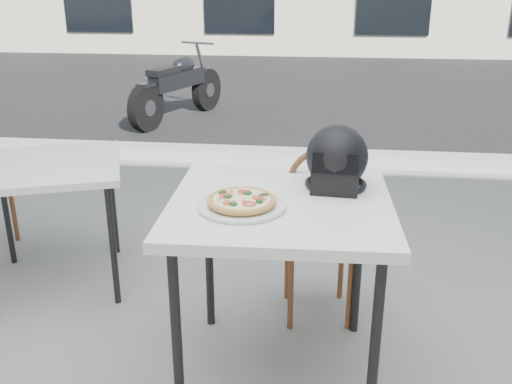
# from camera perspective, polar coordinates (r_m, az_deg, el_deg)

# --- Properties ---
(ground) EXTENTS (80.00, 80.00, 0.00)m
(ground) POSITION_cam_1_polar(r_m,az_deg,el_deg) (2.88, 0.41, -15.26)
(ground) COLOR gray
(ground) RESTS_ON ground
(street_asphalt) EXTENTS (30.00, 8.00, 0.00)m
(street_asphalt) POSITION_cam_1_polar(r_m,az_deg,el_deg) (9.47, 5.20, 10.28)
(street_asphalt) COLOR black
(street_asphalt) RESTS_ON ground
(curb) EXTENTS (30.00, 0.25, 0.12)m
(curb) POSITION_cam_1_polar(r_m,az_deg,el_deg) (5.57, 3.85, 3.57)
(curb) COLOR #A8A69D
(curb) RESTS_ON ground
(cafe_table_main) EXTENTS (0.92, 0.92, 0.85)m
(cafe_table_main) POSITION_cam_1_polar(r_m,az_deg,el_deg) (2.34, 2.46, -2.49)
(cafe_table_main) COLOR white
(cafe_table_main) RESTS_ON ground
(plate) EXTENTS (0.41, 0.41, 0.02)m
(plate) POSITION_cam_1_polar(r_m,az_deg,el_deg) (2.22, -1.44, -1.35)
(plate) COLOR silver
(plate) RESTS_ON cafe_table_main
(pizza) EXTENTS (0.29, 0.29, 0.03)m
(pizza) POSITION_cam_1_polar(r_m,az_deg,el_deg) (2.21, -1.44, -0.81)
(pizza) COLOR tan
(pizza) RESTS_ON plate
(helmet) EXTENTS (0.28, 0.29, 0.27)m
(helmet) POSITION_cam_1_polar(r_m,az_deg,el_deg) (2.42, 8.07, 3.12)
(helmet) COLOR black
(helmet) RESTS_ON cafe_table_main
(cafe_chair_main) EXTENTS (0.41, 0.41, 0.97)m
(cafe_chair_main) POSITION_cam_1_polar(r_m,az_deg,el_deg) (2.84, 6.53, -3.33)
(cafe_chair_main) COLOR brown
(cafe_chair_main) RESTS_ON ground
(cafe_table_side) EXTENTS (0.99, 0.99, 0.73)m
(cafe_table_side) POSITION_cam_1_polar(r_m,az_deg,el_deg) (3.36, -20.03, 1.66)
(cafe_table_side) COLOR white
(cafe_table_side) RESTS_ON ground
(motorcycle) EXTENTS (0.78, 1.77, 0.92)m
(motorcycle) POSITION_cam_1_polar(r_m,az_deg,el_deg) (7.28, -7.77, 10.29)
(motorcycle) COLOR black
(motorcycle) RESTS_ON street_asphalt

